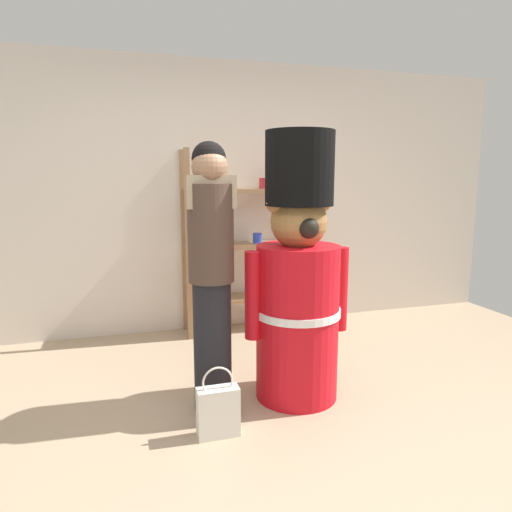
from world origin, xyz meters
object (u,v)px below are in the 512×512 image
Objects in this scene: shopping_bag at (218,411)px; merchandise_shelf at (243,241)px; person_shopper at (211,269)px; teddy_bear_guard at (298,283)px.

merchandise_shelf is at bearing 70.62° from shopping_bag.
person_shopper is 4.02× the size of shopping_bag.
merchandise_shelf is at bearing 89.21° from teddy_bear_guard.
merchandise_shelf reaches higher than shopping_bag.
merchandise_shelf is 4.12× the size of shopping_bag.
shopping_bag is at bearing -109.38° from merchandise_shelf.
shopping_bag is at bearing -96.57° from person_shopper.
teddy_bear_guard is 1.04× the size of person_shopper.
teddy_bear_guard is at bearing 28.76° from shopping_bag.
teddy_bear_guard is (-0.02, -1.50, -0.09)m from merchandise_shelf.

